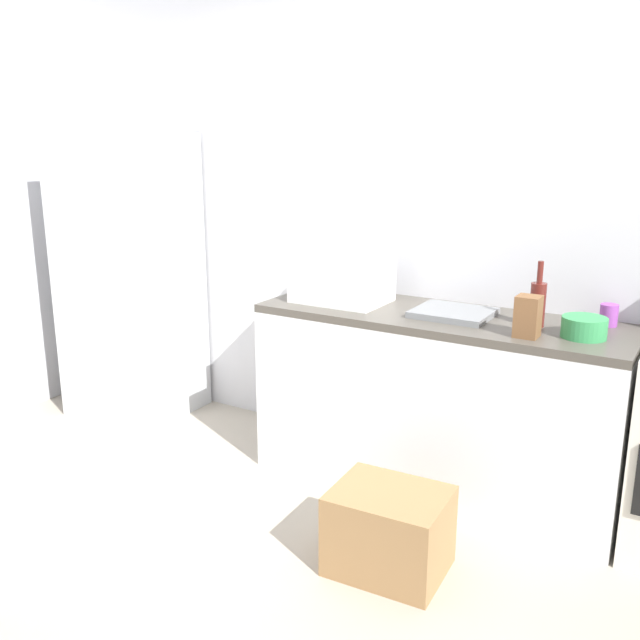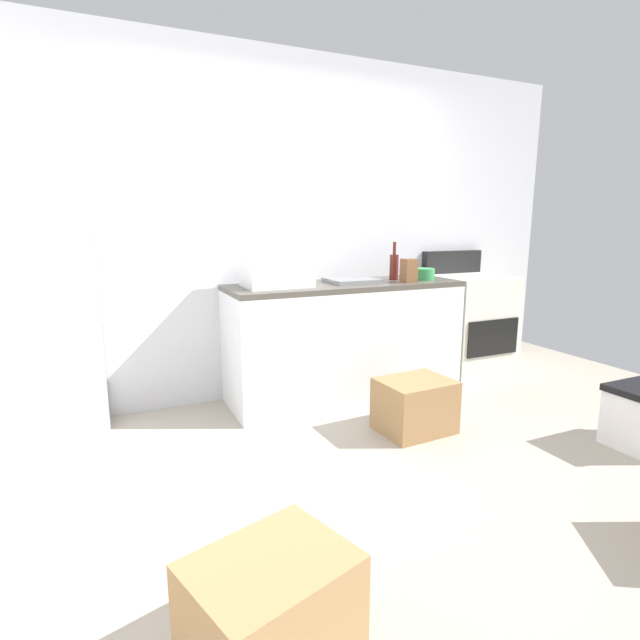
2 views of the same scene
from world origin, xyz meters
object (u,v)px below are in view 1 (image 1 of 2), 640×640
at_px(mixing_bowl, 584,327).
at_px(cardboard_box_medium, 389,531).
at_px(wine_bottle, 538,303).
at_px(microwave, 342,276).
at_px(knife_block, 528,316).
at_px(refrigerator, 130,277).
at_px(coffee_mug, 609,315).

xyz_separation_m(mixing_bowl, cardboard_box_medium, (-0.55, -0.73, -0.77)).
bearing_deg(wine_bottle, microwave, -178.43).
xyz_separation_m(microwave, cardboard_box_medium, (0.67, -0.78, -0.86)).
bearing_deg(knife_block, refrigerator, 177.20).
bearing_deg(coffee_mug, refrigerator, -174.86).
bearing_deg(coffee_mug, cardboard_box_medium, -121.72).
bearing_deg(wine_bottle, cardboard_box_medium, -112.28).
bearing_deg(microwave, cardboard_box_medium, -49.33).
relative_size(refrigerator, microwave, 3.83).
height_order(wine_bottle, knife_block, wine_bottle).
bearing_deg(cardboard_box_medium, coffee_mug, 58.28).
bearing_deg(cardboard_box_medium, mixing_bowl, 52.77).
relative_size(refrigerator, knife_block, 9.78).
distance_m(wine_bottle, cardboard_box_medium, 1.21).
relative_size(refrigerator, cardboard_box_medium, 3.84).
xyz_separation_m(microwave, knife_block, (1.01, -0.17, -0.05)).
relative_size(knife_block, mixing_bowl, 0.95).
relative_size(microwave, cardboard_box_medium, 1.00).
relative_size(refrigerator, coffee_mug, 17.60).
relative_size(wine_bottle, mixing_bowl, 1.58).
distance_m(microwave, knife_block, 1.02).
bearing_deg(microwave, mixing_bowl, -2.45).
relative_size(wine_bottle, knife_block, 1.67).
height_order(microwave, mixing_bowl, microwave).
height_order(refrigerator, cardboard_box_medium, refrigerator).
relative_size(coffee_mug, knife_block, 0.56).
height_order(coffee_mug, cardboard_box_medium, coffee_mug).
distance_m(coffee_mug, cardboard_box_medium, 1.39).
bearing_deg(coffee_mug, microwave, -170.84).
bearing_deg(cardboard_box_medium, microwave, 130.67).
height_order(knife_block, mixing_bowl, knife_block).
bearing_deg(cardboard_box_medium, refrigerator, 161.31).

